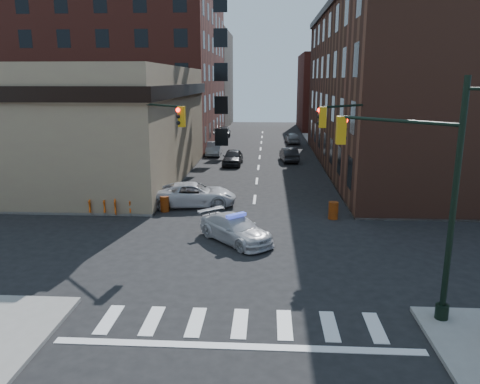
# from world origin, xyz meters

# --- Properties ---
(ground) EXTENTS (140.00, 140.00, 0.00)m
(ground) POSITION_xyz_m (0.00, 0.00, 0.00)
(ground) COLOR black
(ground) RESTS_ON ground
(sidewalk_nw) EXTENTS (34.00, 54.50, 0.15)m
(sidewalk_nw) POSITION_xyz_m (-23.00, 32.75, 0.07)
(sidewalk_nw) COLOR gray
(sidewalk_nw) RESTS_ON ground
(sidewalk_ne) EXTENTS (34.00, 54.50, 0.15)m
(sidewalk_ne) POSITION_xyz_m (23.00, 32.75, 0.07)
(sidewalk_ne) COLOR gray
(sidewalk_ne) RESTS_ON ground
(bank_building) EXTENTS (22.00, 22.00, 9.00)m
(bank_building) POSITION_xyz_m (-17.00, 16.50, 4.50)
(bank_building) COLOR #8B7B5B
(bank_building) RESTS_ON ground
(apartment_block) EXTENTS (25.00, 25.00, 24.00)m
(apartment_block) POSITION_xyz_m (-18.50, 40.00, 12.00)
(apartment_block) COLOR maroon
(apartment_block) RESTS_ON ground
(commercial_row_ne) EXTENTS (14.00, 34.00, 14.00)m
(commercial_row_ne) POSITION_xyz_m (13.00, 22.50, 7.00)
(commercial_row_ne) COLOR #532D21
(commercial_row_ne) RESTS_ON ground
(filler_nw) EXTENTS (20.00, 18.00, 16.00)m
(filler_nw) POSITION_xyz_m (-16.00, 62.00, 8.00)
(filler_nw) COLOR brown
(filler_nw) RESTS_ON ground
(filler_ne) EXTENTS (16.00, 16.00, 12.00)m
(filler_ne) POSITION_xyz_m (14.00, 58.00, 6.00)
(filler_ne) COLOR maroon
(filler_ne) RESTS_ON ground
(signal_pole_se) EXTENTS (5.40, 5.27, 8.00)m
(signal_pole_se) POSITION_xyz_m (6.04, -5.52, 4.61)
(signal_pole_se) COLOR black
(signal_pole_se) RESTS_ON sidewalk_se
(signal_pole_nw) EXTENTS (3.58, 3.67, 8.00)m
(signal_pole_nw) POSITION_xyz_m (-5.85, 5.34, 4.34)
(signal_pole_nw) COLOR black
(signal_pole_nw) RESTS_ON sidewalk_nw
(signal_pole_ne) EXTENTS (3.67, 3.58, 8.00)m
(signal_pole_ne) POSITION_xyz_m (5.84, 5.35, 4.34)
(signal_pole_ne) COLOR black
(signal_pole_ne) RESTS_ON sidewalk_ne
(tree_ne_near) EXTENTS (3.00, 3.00, 4.85)m
(tree_ne_near) POSITION_xyz_m (7.50, 26.00, 3.49)
(tree_ne_near) COLOR black
(tree_ne_near) RESTS_ON sidewalk_ne
(tree_ne_far) EXTENTS (3.00, 3.00, 4.85)m
(tree_ne_far) POSITION_xyz_m (7.50, 34.00, 3.49)
(tree_ne_far) COLOR black
(tree_ne_far) RESTS_ON sidewalk_ne
(police_car) EXTENTS (4.44, 4.65, 1.33)m
(police_car) POSITION_xyz_m (-0.72, 1.41, 0.66)
(police_car) COLOR silver
(police_car) RESTS_ON ground
(pickup) EXTENTS (5.76, 3.20, 1.52)m
(pickup) POSITION_xyz_m (-3.90, 8.13, 0.76)
(pickup) COLOR silver
(pickup) RESTS_ON ground
(parked_car_wnear) EXTENTS (1.91, 4.43, 1.49)m
(parked_car_wnear) POSITION_xyz_m (-2.50, 23.25, 0.74)
(parked_car_wnear) COLOR black
(parked_car_wnear) RESTS_ON ground
(parked_car_wfar) EXTENTS (1.61, 4.36, 1.43)m
(parked_car_wfar) POSITION_xyz_m (-4.97, 29.09, 0.71)
(parked_car_wfar) COLOR #919498
(parked_car_wfar) RESTS_ON ground
(parked_car_wdeep) EXTENTS (2.15, 4.63, 1.31)m
(parked_car_wdeep) POSITION_xyz_m (-5.50, 46.35, 0.65)
(parked_car_wdeep) COLOR black
(parked_car_wdeep) RESTS_ON ground
(parked_car_enear) EXTENTS (1.89, 4.35, 1.39)m
(parked_car_enear) POSITION_xyz_m (2.99, 25.59, 0.69)
(parked_car_enear) COLOR black
(parked_car_enear) RESTS_ON ground
(parked_car_efar) EXTENTS (1.88, 4.20, 1.40)m
(parked_car_efar) POSITION_xyz_m (3.99, 39.34, 0.70)
(parked_car_efar) COLOR #999EA2
(parked_car_efar) RESTS_ON ground
(pedestrian_a) EXTENTS (0.68, 0.64, 1.56)m
(pedestrian_a) POSITION_xyz_m (-10.42, 9.58, 0.93)
(pedestrian_a) COLOR black
(pedestrian_a) RESTS_ON sidewalk_nw
(pedestrian_b) EXTENTS (0.82, 0.66, 1.62)m
(pedestrian_b) POSITION_xyz_m (-11.61, 9.05, 0.96)
(pedestrian_b) COLOR black
(pedestrian_b) RESTS_ON sidewalk_nw
(pedestrian_c) EXTENTS (1.24, 0.74, 1.98)m
(pedestrian_c) POSITION_xyz_m (-9.99, 6.30, 1.14)
(pedestrian_c) COLOR #202630
(pedestrian_c) RESTS_ON sidewalk_nw
(barrel_road) EXTENTS (0.75, 0.75, 1.02)m
(barrel_road) POSITION_xyz_m (4.76, 5.72, 0.51)
(barrel_road) COLOR #D7410A
(barrel_road) RESTS_ON ground
(barrel_bank) EXTENTS (0.59, 0.59, 0.99)m
(barrel_bank) POSITION_xyz_m (-5.50, 6.68, 0.49)
(barrel_bank) COLOR #F0520B
(barrel_bank) RESTS_ON ground
(barricade_nw_a) EXTENTS (1.26, 0.83, 0.87)m
(barricade_nw_a) POSITION_xyz_m (-7.84, 5.70, 0.59)
(barricade_nw_a) COLOR orange
(barricade_nw_a) RESTS_ON sidewalk_nw
(barricade_nw_b) EXTENTS (1.22, 0.66, 0.89)m
(barricade_nw_b) POSITION_xyz_m (-9.35, 5.70, 0.60)
(barricade_nw_b) COLOR #ED3A0B
(barricade_nw_b) RESTS_ON sidewalk_nw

